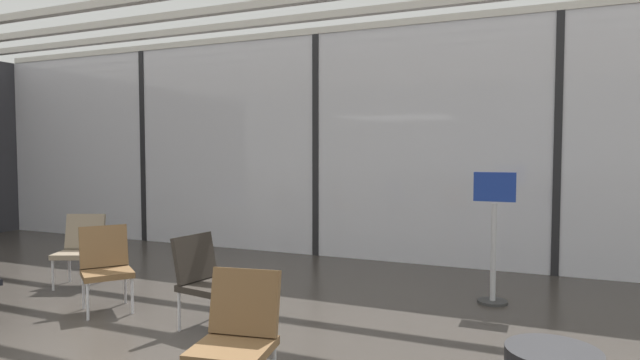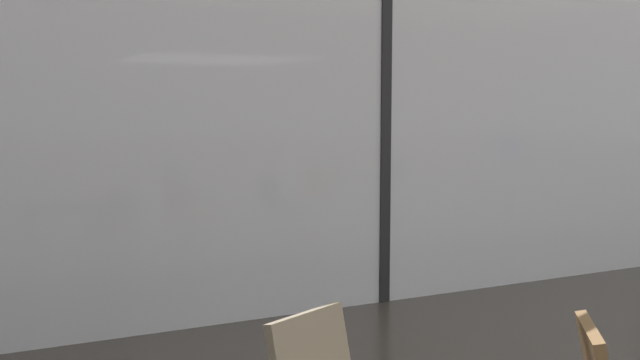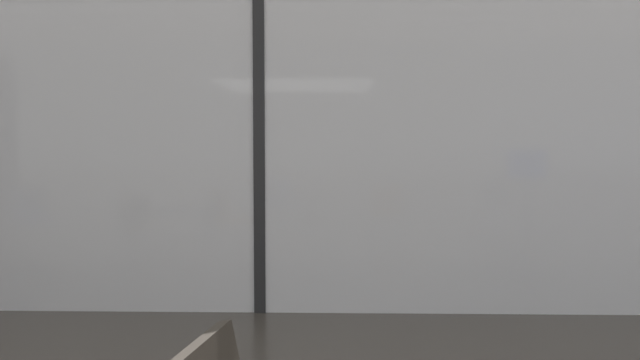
# 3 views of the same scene
# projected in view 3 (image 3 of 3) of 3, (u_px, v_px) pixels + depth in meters

# --- Properties ---
(glass_curtain_wall) EXTENTS (14.00, 0.08, 3.51)m
(glass_curtain_wall) POSITION_uv_depth(u_px,v_px,m) (260.00, 116.00, 5.49)
(glass_curtain_wall) COLOR silver
(glass_curtain_wall) RESTS_ON ground
(window_mullion_1) EXTENTS (0.10, 0.12, 3.51)m
(window_mullion_1) POSITION_uv_depth(u_px,v_px,m) (260.00, 116.00, 5.49)
(window_mullion_1) COLOR black
(window_mullion_1) RESTS_ON ground
(parked_airplane) EXTENTS (13.19, 3.62, 3.62)m
(parked_airplane) POSITION_uv_depth(u_px,v_px,m) (320.00, 127.00, 10.66)
(parked_airplane) COLOR #B2BCD6
(parked_airplane) RESTS_ON ground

